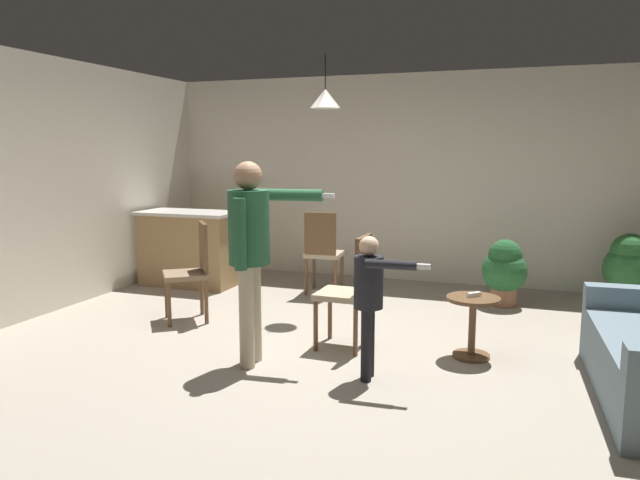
{
  "coord_description": "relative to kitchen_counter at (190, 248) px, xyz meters",
  "views": [
    {
      "loc": [
        1.62,
        -4.56,
        1.72
      ],
      "look_at": [
        0.04,
        -0.08,
        1.0
      ],
      "focal_mm": 33.25,
      "sensor_mm": 36.0,
      "label": 1
    }
  ],
  "objects": [
    {
      "name": "potted_plant_by_wall",
      "position": [
        5.15,
        0.59,
        -0.02
      ],
      "size": [
        0.54,
        0.54,
        0.83
      ],
      "color": "#4C4742",
      "rests_on": "ground"
    },
    {
      "name": "wall_back",
      "position": [
        2.45,
        1.24,
        0.87
      ],
      "size": [
        6.4,
        0.1,
        2.7
      ],
      "primitive_type": "cube",
      "color": "silver",
      "rests_on": "ground"
    },
    {
      "name": "dining_chair_by_counter",
      "position": [
        0.9,
        -1.4,
        0.07
      ],
      "size": [
        0.59,
        0.59,
        1.0
      ],
      "rotation": [
        0.0,
        0.0,
        2.23
      ],
      "color": "brown",
      "rests_on": "ground"
    },
    {
      "name": "wall_left",
      "position": [
        -0.75,
        -1.96,
        0.87
      ],
      "size": [
        0.1,
        6.4,
        2.7
      ],
      "primitive_type": "cube",
      "color": "silver",
      "rests_on": "ground"
    },
    {
      "name": "person_child",
      "position": [
        2.99,
        -2.34,
        0.2
      ],
      "size": [
        0.58,
        0.32,
        1.1
      ],
      "rotation": [
        0.0,
        0.0,
        -1.52
      ],
      "color": "black",
      "rests_on": "ground"
    },
    {
      "name": "ceiling_light_pendant",
      "position": [
        2.04,
        -0.58,
        1.77
      ],
      "size": [
        0.32,
        0.32,
        0.55
      ],
      "color": "silver"
    },
    {
      "name": "side_table_by_couch",
      "position": [
        3.68,
        -1.6,
        -0.15
      ],
      "size": [
        0.44,
        0.44,
        0.52
      ],
      "color": "brown",
      "rests_on": "ground"
    },
    {
      "name": "kitchen_counter",
      "position": [
        0.0,
        0.0,
        0.0
      ],
      "size": [
        1.26,
        0.66,
        0.95
      ],
      "color": "#99754C",
      "rests_on": "ground"
    },
    {
      "name": "dining_chair_centre_back",
      "position": [
        2.66,
        -1.7,
        0.07
      ],
      "size": [
        0.43,
        0.43,
        1.0
      ],
      "rotation": [
        0.0,
        0.0,
        1.54
      ],
      "color": "brown",
      "rests_on": "ground"
    },
    {
      "name": "potted_plant_corner",
      "position": [
        3.86,
        0.23,
        -0.06
      ],
      "size": [
        0.49,
        0.49,
        0.75
      ],
      "color": "brown",
      "rests_on": "ground"
    },
    {
      "name": "dining_chair_near_wall",
      "position": [
        1.78,
        0.08,
        0.07
      ],
      "size": [
        0.45,
        0.45,
        1.0
      ],
      "rotation": [
        0.0,
        0.0,
        0.08
      ],
      "color": "brown",
      "rests_on": "ground"
    },
    {
      "name": "person_adult",
      "position": [
        2.02,
        -2.34,
        0.54
      ],
      "size": [
        0.79,
        0.53,
        1.64
      ],
      "rotation": [
        0.0,
        0.0,
        -1.47
      ],
      "color": "tan",
      "rests_on": "ground"
    },
    {
      "name": "ground",
      "position": [
        2.45,
        -1.96,
        -0.48
      ],
      "size": [
        7.68,
        7.68,
        0.0
      ],
      "primitive_type": "plane",
      "color": "#9E9384"
    },
    {
      "name": "spare_remote_on_table",
      "position": [
        3.69,
        -1.59,
        0.06
      ],
      "size": [
        0.11,
        0.12,
        0.04
      ],
      "primitive_type": "cube",
      "rotation": [
        0.0,
        0.0,
        2.41
      ],
      "color": "white",
      "rests_on": "side_table_by_couch"
    }
  ]
}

